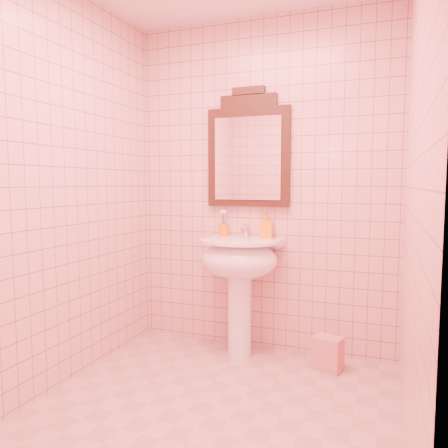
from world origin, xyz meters
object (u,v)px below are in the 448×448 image
at_px(pedestal_sink, 239,267).
at_px(soap_dispenser, 266,225).
at_px(toothbrush_cup, 224,230).
at_px(towel, 328,353).
at_px(mirror, 248,152).

relative_size(pedestal_sink, soap_dispenser, 4.44).
xyz_separation_m(toothbrush_cup, towel, (0.83, -0.19, -0.80)).
bearing_deg(soap_dispenser, pedestal_sink, -144.15).
height_order(toothbrush_cup, towel, toothbrush_cup).
height_order(mirror, soap_dispenser, mirror).
relative_size(pedestal_sink, toothbrush_cup, 4.83).
xyz_separation_m(mirror, toothbrush_cup, (-0.18, -0.04, -0.59)).
height_order(mirror, towel, mirror).
height_order(mirror, toothbrush_cup, mirror).
height_order(soap_dispenser, towel, soap_dispenser).
bearing_deg(toothbrush_cup, soap_dispenser, -1.70).
bearing_deg(toothbrush_cup, towel, -13.15).
relative_size(pedestal_sink, mirror, 0.97).
bearing_deg(towel, mirror, 160.18).
height_order(pedestal_sink, towel, pedestal_sink).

